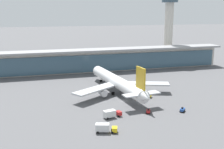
{
  "coord_description": "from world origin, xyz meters",
  "views": [
    {
      "loc": [
        -37.24,
        -114.26,
        40.35
      ],
      "look_at": [
        0.0,
        19.37,
        8.02
      ],
      "focal_mm": 44.51,
      "sensor_mm": 36.0,
      "label": 1
    }
  ],
  "objects_px": {
    "service_truck_under_wing_blue": "(182,110)",
    "service_truck_on_taxiway_yellow": "(105,128)",
    "service_truck_mid_apron_red": "(148,111)",
    "service_truck_by_tail_yellow": "(143,93)",
    "control_tower": "(169,21)",
    "airliner_on_stand": "(118,82)",
    "service_truck_near_nose_red": "(111,114)"
  },
  "relations": [
    {
      "from": "service_truck_under_wing_blue",
      "to": "service_truck_on_taxiway_yellow",
      "type": "relative_size",
      "value": 0.43
    },
    {
      "from": "service_truck_near_nose_red",
      "to": "service_truck_under_wing_blue",
      "type": "height_order",
      "value": "service_truck_near_nose_red"
    },
    {
      "from": "service_truck_near_nose_red",
      "to": "service_truck_mid_apron_red",
      "type": "relative_size",
      "value": 2.31
    },
    {
      "from": "service_truck_under_wing_blue",
      "to": "control_tower",
      "type": "xyz_separation_m",
      "value": [
        42.11,
        97.98,
        31.02
      ]
    },
    {
      "from": "service_truck_by_tail_yellow",
      "to": "service_truck_on_taxiway_yellow",
      "type": "xyz_separation_m",
      "value": [
        -27.18,
        -33.82,
        0.0
      ]
    },
    {
      "from": "control_tower",
      "to": "service_truck_by_tail_yellow",
      "type": "bearing_deg",
      "value": -123.85
    },
    {
      "from": "service_truck_by_tail_yellow",
      "to": "service_truck_near_nose_red",
      "type": "bearing_deg",
      "value": -134.8
    },
    {
      "from": "airliner_on_stand",
      "to": "service_truck_on_taxiway_yellow",
      "type": "bearing_deg",
      "value": -112.12
    },
    {
      "from": "service_truck_by_tail_yellow",
      "to": "service_truck_mid_apron_red",
      "type": "bearing_deg",
      "value": -105.93
    },
    {
      "from": "service_truck_mid_apron_red",
      "to": "service_truck_near_nose_red",
      "type": "bearing_deg",
      "value": -177.61
    },
    {
      "from": "airliner_on_stand",
      "to": "control_tower",
      "type": "distance_m",
      "value": 92.98
    },
    {
      "from": "service_truck_under_wing_blue",
      "to": "service_truck_by_tail_yellow",
      "type": "relative_size",
      "value": 0.46
    },
    {
      "from": "service_truck_under_wing_blue",
      "to": "service_truck_on_taxiway_yellow",
      "type": "xyz_separation_m",
      "value": [
        -35.2,
        -10.58,
        0.82
      ]
    },
    {
      "from": "service_truck_on_taxiway_yellow",
      "to": "airliner_on_stand",
      "type": "bearing_deg",
      "value": 67.88
    },
    {
      "from": "service_truck_mid_apron_red",
      "to": "airliner_on_stand",
      "type": "bearing_deg",
      "value": 97.35
    },
    {
      "from": "service_truck_under_wing_blue",
      "to": "service_truck_mid_apron_red",
      "type": "bearing_deg",
      "value": 171.13
    },
    {
      "from": "airliner_on_stand",
      "to": "service_truck_under_wing_blue",
      "type": "distance_m",
      "value": 36.97
    },
    {
      "from": "service_truck_near_nose_red",
      "to": "service_truck_under_wing_blue",
      "type": "xyz_separation_m",
      "value": [
        29.57,
        -1.54,
        -0.82
      ]
    },
    {
      "from": "service_truck_mid_apron_red",
      "to": "service_truck_by_tail_yellow",
      "type": "xyz_separation_m",
      "value": [
        6.01,
        21.05,
        0.82
      ]
    },
    {
      "from": "service_truck_near_nose_red",
      "to": "service_truck_mid_apron_red",
      "type": "xyz_separation_m",
      "value": [
        15.54,
        0.65,
        -0.82
      ]
    },
    {
      "from": "airliner_on_stand",
      "to": "service_truck_by_tail_yellow",
      "type": "relative_size",
      "value": 9.26
    },
    {
      "from": "control_tower",
      "to": "service_truck_on_taxiway_yellow",
      "type": "bearing_deg",
      "value": -125.45
    },
    {
      "from": "service_truck_under_wing_blue",
      "to": "control_tower",
      "type": "distance_m",
      "value": 111.07
    },
    {
      "from": "service_truck_by_tail_yellow",
      "to": "service_truck_on_taxiway_yellow",
      "type": "relative_size",
      "value": 0.92
    },
    {
      "from": "service_truck_near_nose_red",
      "to": "service_truck_by_tail_yellow",
      "type": "bearing_deg",
      "value": 45.2
    },
    {
      "from": "service_truck_mid_apron_red",
      "to": "service_truck_on_taxiway_yellow",
      "type": "height_order",
      "value": "service_truck_on_taxiway_yellow"
    },
    {
      "from": "service_truck_mid_apron_red",
      "to": "control_tower",
      "type": "xyz_separation_m",
      "value": [
        56.14,
        95.79,
        31.02
      ]
    },
    {
      "from": "airliner_on_stand",
      "to": "service_truck_by_tail_yellow",
      "type": "xyz_separation_m",
      "value": [
        9.86,
        -8.79,
        -3.8
      ]
    },
    {
      "from": "service_truck_mid_apron_red",
      "to": "control_tower",
      "type": "height_order",
      "value": "control_tower"
    },
    {
      "from": "service_truck_on_taxiway_yellow",
      "to": "service_truck_near_nose_red",
      "type": "bearing_deg",
      "value": 65.1
    },
    {
      "from": "airliner_on_stand",
      "to": "service_truck_near_nose_red",
      "type": "bearing_deg",
      "value": -110.98
    },
    {
      "from": "service_truck_under_wing_blue",
      "to": "service_truck_by_tail_yellow",
      "type": "distance_m",
      "value": 24.6
    }
  ]
}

